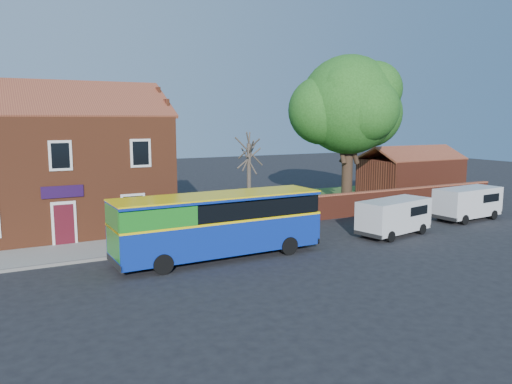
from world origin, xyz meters
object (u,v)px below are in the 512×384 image
van_near (394,215)px  large_tree (348,108)px  van_far (468,202)px  bus (213,223)px

van_near → large_tree: bearing=56.2°
van_far → large_tree: size_ratio=0.44×
bus → van_near: 10.73m
van_near → van_far: 7.32m
bus → large_tree: large_tree is taller
van_near → van_far: van_far is taller
bus → van_far: bearing=1.0°
large_tree → van_far: bearing=-66.1°
bus → van_far: size_ratio=2.03×
bus → large_tree: bearing=29.7°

